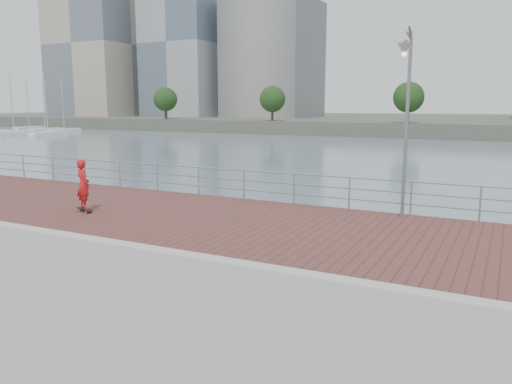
% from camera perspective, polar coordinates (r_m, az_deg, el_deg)
% --- Properties ---
extents(water, '(400.00, 400.00, 0.00)m').
position_cam_1_polar(water, '(12.38, -4.42, -16.71)').
color(water, slate).
rests_on(water, ground).
extents(brick_lane, '(40.00, 6.80, 0.02)m').
position_cam_1_polar(brick_lane, '(14.68, 2.86, -4.00)').
color(brick_lane, brown).
rests_on(brick_lane, seawall).
extents(curb, '(40.00, 0.40, 0.06)m').
position_cam_1_polar(curb, '(11.61, -4.55, -7.72)').
color(curb, '#B7B5AD').
rests_on(curb, seawall).
extents(far_shore, '(320.00, 95.00, 2.50)m').
position_cam_1_polar(far_shore, '(132.09, 24.82, 7.19)').
color(far_shore, '#4C5142').
rests_on(far_shore, ground).
extents(guardrail, '(39.06, 0.06, 1.13)m').
position_cam_1_polar(guardrail, '(17.64, 7.44, 0.55)').
color(guardrail, '#8C9EA8').
rests_on(guardrail, brick_lane).
extents(street_lamp, '(0.40, 1.18, 5.55)m').
position_cam_1_polar(street_lamp, '(15.77, 16.75, 10.98)').
color(street_lamp, gray).
rests_on(street_lamp, brick_lane).
extents(skateboard, '(0.88, 0.52, 0.10)m').
position_cam_1_polar(skateboard, '(17.63, -18.99, -1.88)').
color(skateboard, black).
rests_on(skateboard, brick_lane).
extents(skateboarder, '(0.71, 0.59, 1.67)m').
position_cam_1_polar(skateboarder, '(17.48, -19.14, 0.82)').
color(skateboarder, red).
rests_on(skateboarder, skateboard).
extents(shoreline_trees, '(144.54, 5.09, 6.79)m').
position_cam_1_polar(shoreline_trees, '(86.82, 21.84, 9.85)').
color(shoreline_trees, '#473323').
rests_on(shoreline_trees, far_shore).
extents(marina, '(29.04, 22.24, 10.90)m').
position_cam_1_polar(marina, '(110.32, -25.26, 6.39)').
color(marina, white).
rests_on(marina, water).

